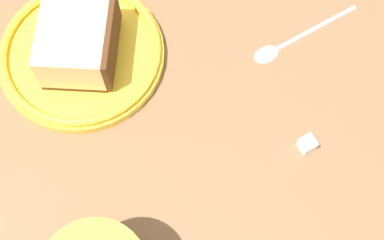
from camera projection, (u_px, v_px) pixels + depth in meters
ground_plane at (122, 158)px, 57.74cm from camera, size 134.40×134.40×2.30cm
small_plate at (81, 53)px, 60.11cm from camera, size 18.25×18.25×1.94cm
cake_slice at (78, 40)px, 57.51cm from camera, size 10.04×8.50×5.41cm
teaspoon at (285, 43)px, 61.29cm from camera, size 7.54×12.73×0.80cm
sugar_cube at (308, 149)px, 56.12cm from camera, size 2.06×2.06×1.54cm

